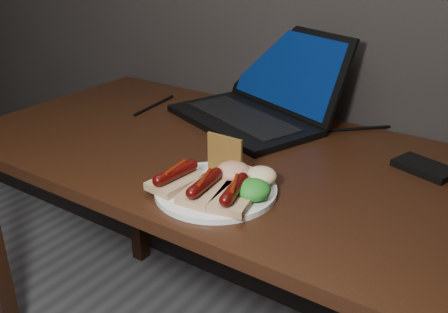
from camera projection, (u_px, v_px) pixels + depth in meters
desk at (234, 184)px, 1.25m from camera, size 1.40×0.70×0.75m
laptop at (259, 100)px, 1.40m from camera, size 0.51×0.46×0.25m
hard_drive at (424, 168)px, 1.11m from camera, size 0.14×0.11×0.02m
desk_cables at (281, 132)px, 1.32m from camera, size 0.95×0.41×0.01m
plate at (216, 190)px, 1.02m from camera, size 0.28×0.28×0.01m
bread_sausage_left at (176, 178)px, 1.02m from camera, size 0.08×0.12×0.04m
bread_sausage_center at (205, 188)px, 0.98m from camera, size 0.08×0.12×0.04m
bread_sausage_right at (234, 194)px, 0.96m from camera, size 0.09×0.13×0.04m
crispbread at (225, 154)px, 1.06m from camera, size 0.09×0.01×0.08m
salad_greens at (253, 190)px, 0.97m from camera, size 0.07×0.07×0.04m
salsa_mound at (233, 171)px, 1.04m from camera, size 0.07×0.07×0.04m
coleslaw_mound at (261, 176)px, 1.03m from camera, size 0.06×0.06×0.04m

